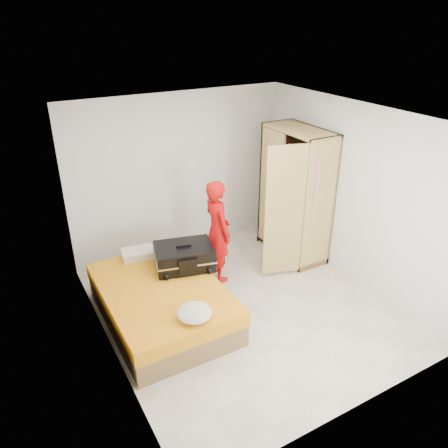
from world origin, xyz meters
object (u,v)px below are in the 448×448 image
person (217,231)px  round_cushion (194,313)px  suitcase (184,257)px  wardrobe (294,199)px  bed (162,303)px

person → round_cushion: 1.68m
round_cushion → suitcase: bearing=70.9°
wardrobe → person: (-1.39, -0.01, -0.22)m
person → suitcase: bearing=110.9°
bed → suitcase: bearing=33.2°
wardrobe → round_cushion: size_ratio=5.20×
wardrobe → person: size_ratio=1.35×
bed → round_cushion: size_ratio=5.00×
bed → suitcase: 0.69m
person → wardrobe: bearing=-88.6°
bed → wardrobe: 2.67m
wardrobe → bed: bearing=-167.5°
bed → round_cushion: bearing=-83.1°
bed → person: 1.35m
suitcase → round_cushion: suitcase is taller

